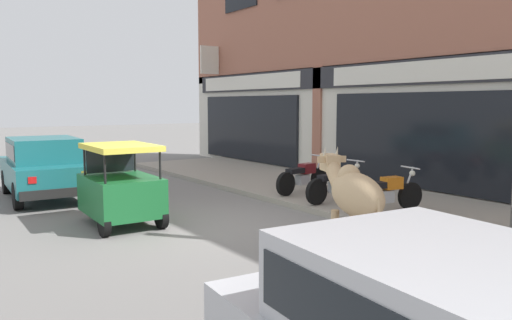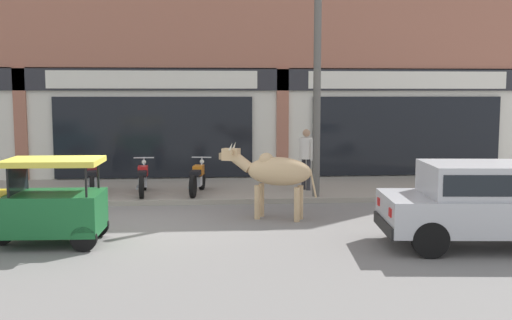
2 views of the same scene
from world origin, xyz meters
The scene contains 11 objects.
ground_plane centered at (0.00, 0.00, 0.00)m, with size 90.00×90.00×0.00m, color slate.
sidewalk centered at (0.00, 4.09, 0.06)m, with size 19.00×3.78×0.12m, color gray.
shop_building centered at (0.00, 6.24, 5.02)m, with size 23.00×1.40×10.42m.
cow centered at (2.98, 0.50, 1.01)m, with size 2.01×1.14×1.61m.
car_1 centered at (6.32, -2.11, 0.81)m, with size 3.72×1.91×1.46m.
auto_rickshaw centered at (-1.22, -1.34, 0.66)m, with size 2.01×1.21×1.52m.
motorcycle_0 centered at (-1.31, 3.25, 0.51)m, with size 0.55×1.80×0.88m.
motorcycle_1 centered at (-0.05, 3.15, 0.51)m, with size 0.52×1.81×0.88m.
motorcycle_2 centered at (1.32, 3.15, 0.51)m, with size 0.60×1.80×0.88m.
pedestrian centered at (4.15, 3.50, 1.10)m, with size 0.32×0.42×1.60m.
utility_pole centered at (4.24, 2.50, 2.99)m, with size 0.18×0.18×5.74m, color #595651.
Camera 2 is at (1.58, -11.92, 2.65)m, focal length 42.00 mm.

